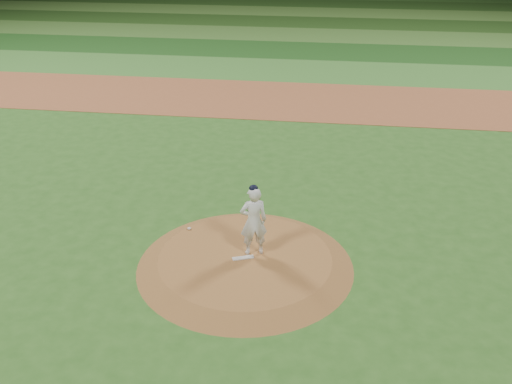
# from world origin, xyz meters

# --- Properties ---
(ground) EXTENTS (120.00, 120.00, 0.00)m
(ground) POSITION_xyz_m (0.00, 0.00, 0.00)
(ground) COLOR #2B5B1D
(ground) RESTS_ON ground
(infield_dirt_band) EXTENTS (70.00, 6.00, 0.02)m
(infield_dirt_band) POSITION_xyz_m (0.00, 14.00, 0.01)
(infield_dirt_band) COLOR brown
(infield_dirt_band) RESTS_ON ground
(outfield_stripe_0) EXTENTS (70.00, 5.00, 0.02)m
(outfield_stripe_0) POSITION_xyz_m (0.00, 19.50, 0.01)
(outfield_stripe_0) COLOR #37732A
(outfield_stripe_0) RESTS_ON ground
(outfield_stripe_1) EXTENTS (70.00, 5.00, 0.02)m
(outfield_stripe_1) POSITION_xyz_m (0.00, 24.50, 0.01)
(outfield_stripe_1) COLOR #1A4716
(outfield_stripe_1) RESTS_ON ground
(outfield_stripe_2) EXTENTS (70.00, 5.00, 0.02)m
(outfield_stripe_2) POSITION_xyz_m (0.00, 29.50, 0.01)
(outfield_stripe_2) COLOR #3B6B26
(outfield_stripe_2) RESTS_ON ground
(outfield_stripe_3) EXTENTS (70.00, 5.00, 0.02)m
(outfield_stripe_3) POSITION_xyz_m (0.00, 34.50, 0.01)
(outfield_stripe_3) COLOR #204315
(outfield_stripe_3) RESTS_ON ground
(outfield_stripe_4) EXTENTS (70.00, 5.00, 0.02)m
(outfield_stripe_4) POSITION_xyz_m (0.00, 39.50, 0.01)
(outfield_stripe_4) COLOR #43742A
(outfield_stripe_4) RESTS_ON ground
(outfield_stripe_5) EXTENTS (70.00, 5.00, 0.02)m
(outfield_stripe_5) POSITION_xyz_m (0.00, 44.50, 0.01)
(outfield_stripe_5) COLOR #214616
(outfield_stripe_5) RESTS_ON ground
(pitchers_mound) EXTENTS (5.50, 5.50, 0.25)m
(pitchers_mound) POSITION_xyz_m (0.00, 0.00, 0.12)
(pitchers_mound) COLOR brown
(pitchers_mound) RESTS_ON ground
(pitching_rubber) EXTENTS (0.56, 0.32, 0.03)m
(pitching_rubber) POSITION_xyz_m (-0.04, -0.07, 0.26)
(pitching_rubber) COLOR silver
(pitching_rubber) RESTS_ON pitchers_mound
(rosin_bag) EXTENTS (0.10, 0.10, 0.06)m
(rosin_bag) POSITION_xyz_m (-1.74, 1.16, 0.28)
(rosin_bag) COLOR silver
(rosin_bag) RESTS_ON pitchers_mound
(pitcher_on_mound) EXTENTS (0.79, 0.64, 1.93)m
(pitcher_on_mound) POSITION_xyz_m (0.19, 0.21, 1.20)
(pitcher_on_mound) COLOR silver
(pitcher_on_mound) RESTS_ON pitchers_mound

